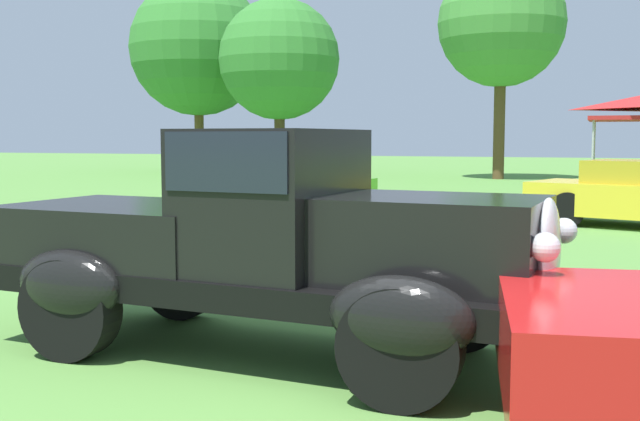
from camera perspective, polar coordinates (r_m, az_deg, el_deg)
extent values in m
plane|color=#568C3D|center=(5.58, -0.09, -11.67)|extent=(120.00, 120.00, 0.00)
cube|color=black|center=(5.88, -4.39, -5.19)|extent=(4.37, 1.75, 0.20)
cube|color=black|center=(5.33, 7.74, -2.19)|extent=(1.66, 1.20, 0.60)
ellipsoid|color=silver|center=(5.16, 16.44, -2.84)|extent=(0.20, 0.53, 0.68)
cube|color=black|center=(5.74, -3.42, 0.81)|extent=(1.12, 1.44, 1.04)
cube|color=black|center=(5.73, -3.43, 3.80)|extent=(1.03, 1.47, 0.40)
cube|color=black|center=(6.50, -13.81, -1.64)|extent=(1.96, 1.54, 0.48)
ellipsoid|color=black|center=(6.06, 10.30, -4.95)|extent=(0.94, 0.43, 0.52)
ellipsoid|color=black|center=(4.70, 5.96, -7.91)|extent=(0.94, 0.43, 0.52)
ellipsoid|color=black|center=(7.12, -10.16, -3.40)|extent=(0.94, 0.43, 0.52)
ellipsoid|color=black|center=(6.00, -18.02, -5.23)|extent=(0.94, 0.43, 0.52)
sphere|color=silver|center=(5.58, 17.57, -1.43)|extent=(0.18, 0.18, 0.18)
sphere|color=silver|center=(4.71, 16.29, -2.62)|extent=(0.18, 0.18, 0.18)
cylinder|color=black|center=(6.09, 10.27, -6.61)|extent=(0.76, 0.24, 0.76)
cylinder|color=black|center=(4.75, 5.94, -10.03)|extent=(0.76, 0.24, 0.76)
cylinder|color=black|center=(7.14, -10.13, -4.83)|extent=(0.76, 0.24, 0.76)
cylinder|color=black|center=(6.04, -17.97, -6.91)|extent=(0.76, 0.24, 0.76)
cylinder|color=black|center=(5.15, 21.58, -9.72)|extent=(0.66, 0.20, 0.66)
cube|color=#60C62D|center=(16.18, -3.20, 1.39)|extent=(4.07, 2.26, 0.60)
cube|color=#4D9F24|center=(16.24, -3.67, 3.16)|extent=(1.90, 1.69, 0.44)
cylinder|color=black|center=(14.94, -1.04, 0.36)|extent=(0.64, 0.22, 0.64)
cylinder|color=black|center=(16.23, -8.12, 0.71)|extent=(0.64, 0.22, 0.64)
cylinder|color=black|center=(14.86, 17.80, 0.07)|extent=(0.64, 0.22, 0.64)
cylinder|color=#B7B7BC|center=(22.16, 19.56, 3.53)|extent=(0.05, 0.05, 2.05)
cylinder|color=#B7B7BC|center=(19.69, 19.46, 3.34)|extent=(0.05, 0.05, 2.05)
cylinder|color=brown|center=(37.37, -8.91, 5.99)|extent=(0.44, 0.44, 4.09)
sphere|color=#337A2D|center=(37.60, -9.00, 11.80)|extent=(6.41, 6.41, 6.41)
cylinder|color=#47331E|center=(32.49, -3.00, 5.61)|extent=(0.44, 0.44, 3.48)
sphere|color=#337A2D|center=(32.65, -3.03, 11.09)|extent=(5.01, 5.01, 5.01)
cylinder|color=brown|center=(31.08, 13.10, 6.58)|extent=(0.44, 0.44, 4.67)
sphere|color=#428938|center=(31.38, 13.24, 13.30)|extent=(4.88, 4.88, 4.88)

